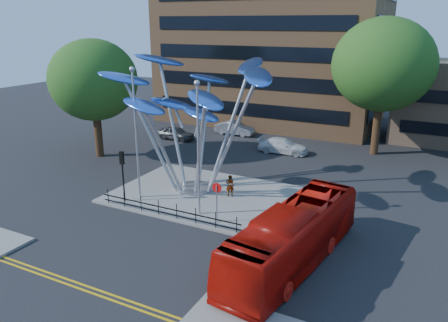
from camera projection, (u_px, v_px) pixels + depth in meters
The scene contains 17 objects.
ground at pixel (166, 234), 25.03m from camera, with size 120.00×120.00×0.00m, color black.
traffic_island at pixel (203, 194), 30.53m from camera, with size 12.00×9.00×0.15m, color slate.
double_yellow_near at pixel (91, 288), 19.95m from camera, with size 40.00×0.12×0.01m, color gold.
double_yellow_far at pixel (86, 291), 19.69m from camera, with size 40.00×0.12×0.01m, color gold.
tree_right at pixel (383, 65), 37.76m from camera, with size 8.80×8.80×12.11m.
tree_left at pixel (93, 80), 37.52m from camera, with size 7.60×7.60×10.32m.
leaf_sculpture at pixel (192, 95), 29.50m from camera, with size 12.72×9.54×9.51m.
street_lamp_left at pixel (135, 123), 28.32m from camera, with size 0.36×0.36×8.80m.
street_lamp_right at pixel (198, 137), 25.81m from camera, with size 0.36×0.36×8.30m.
traffic_light_island at pixel (122, 166), 28.53m from camera, with size 0.28×0.18×3.42m.
no_entry_sign_island at pixel (217, 196), 25.74m from camera, with size 0.60×0.10×2.45m.
pedestrian_railing_front at pixel (168, 211), 26.74m from camera, with size 10.00×0.06×1.00m.
red_bus at pixel (293, 237), 21.45m from camera, with size 2.54×10.84×3.02m, color #AB1007.
pedestrian at pixel (230, 186), 29.75m from camera, with size 0.57×0.37×1.55m, color gray.
parked_car_left at pixel (176, 133), 44.87m from camera, with size 1.58×3.92×1.34m, color #404448.
parked_car_mid at pixel (235, 128), 46.81m from camera, with size 1.49×4.27×1.41m, color #A4A6AB.
parked_car_right at pixel (283, 146), 40.25m from camera, with size 1.88×4.63×1.34m, color silver.
Camera 1 is at (13.28, -18.56, 11.60)m, focal length 35.00 mm.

